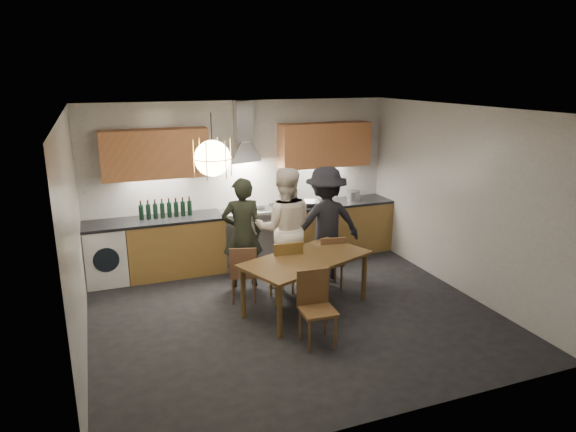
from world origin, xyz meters
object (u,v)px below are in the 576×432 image
object	(u,v)px
person_left	(242,233)
person_mid	(285,228)
chair_front	(315,302)
stock_pot	(353,196)
person_right	(325,223)
chair_back_left	(243,270)
mixing_bowl	(309,203)
dining_table	(306,264)
wine_bottles	(166,208)

from	to	relation	value
person_left	person_mid	world-z (taller)	person_mid
chair_front	stock_pot	distance (m)	3.30
chair_front	stock_pot	size ratio (longest dim) A/B	3.72
person_mid	person_right	size ratio (longest dim) A/B	1.03
chair_back_left	chair_front	size ratio (longest dim) A/B	0.94
chair_front	stock_pot	bearing A→B (deg)	58.10
chair_back_left	person_right	distance (m)	1.51
chair_back_left	mixing_bowl	size ratio (longest dim) A/B	2.41
dining_table	chair_front	world-z (taller)	chair_front
dining_table	stock_pot	size ratio (longest dim) A/B	8.20
dining_table	stock_pot	world-z (taller)	stock_pot
person_left	person_mid	size ratio (longest dim) A/B	0.92
chair_back_left	wine_bottles	bearing A→B (deg)	-45.18
dining_table	person_mid	world-z (taller)	person_mid
wine_bottles	chair_front	bearing A→B (deg)	-65.14
chair_front	person_left	distance (m)	1.91
mixing_bowl	wine_bottles	bearing A→B (deg)	176.75
chair_front	person_left	xyz separation A→B (m)	(-0.33, 1.86, 0.32)
person_mid	mixing_bowl	size ratio (longest dim) A/B	5.29
person_left	wine_bottles	bearing A→B (deg)	-34.95
chair_front	person_right	xyz separation A→B (m)	(0.92, 1.73, 0.36)
dining_table	wine_bottles	xyz separation A→B (m)	(-1.50, 1.91, 0.42)
person_left	wine_bottles	world-z (taller)	person_left
chair_back_left	person_left	distance (m)	0.66
person_mid	mixing_bowl	world-z (taller)	person_mid
wine_bottles	person_left	bearing A→B (deg)	-42.97
chair_back_left	mixing_bowl	bearing A→B (deg)	-123.68
mixing_bowl	stock_pot	distance (m)	0.85
dining_table	wine_bottles	bearing A→B (deg)	106.36
person_right	mixing_bowl	bearing A→B (deg)	-94.45
person_left	wine_bottles	size ratio (longest dim) A/B	2.04
person_mid	person_right	xyz separation A→B (m)	(0.69, 0.09, -0.02)
dining_table	person_mid	distance (m)	0.85
person_right	stock_pot	world-z (taller)	person_right
dining_table	person_right	distance (m)	1.16
dining_table	chair_back_left	bearing A→B (deg)	123.45
person_mid	person_left	bearing A→B (deg)	-4.69
person_left	stock_pot	size ratio (longest dim) A/B	7.03
mixing_bowl	stock_pot	size ratio (longest dim) A/B	1.45
person_mid	person_right	distance (m)	0.69
mixing_bowl	wine_bottles	xyz separation A→B (m)	(-2.30, 0.13, 0.10)
mixing_bowl	wine_bottles	distance (m)	2.31
person_left	stock_pot	bearing A→B (deg)	-151.79
person_right	chair_front	bearing A→B (deg)	64.75
chair_back_left	wine_bottles	xyz separation A→B (m)	(-0.79, 1.42, 0.59)
person_right	wine_bottles	distance (m)	2.42
wine_bottles	dining_table	bearing A→B (deg)	-51.98
dining_table	wine_bottles	size ratio (longest dim) A/B	2.38
mixing_bowl	chair_front	bearing A→B (deg)	-111.61
person_mid	wine_bottles	size ratio (longest dim) A/B	2.22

